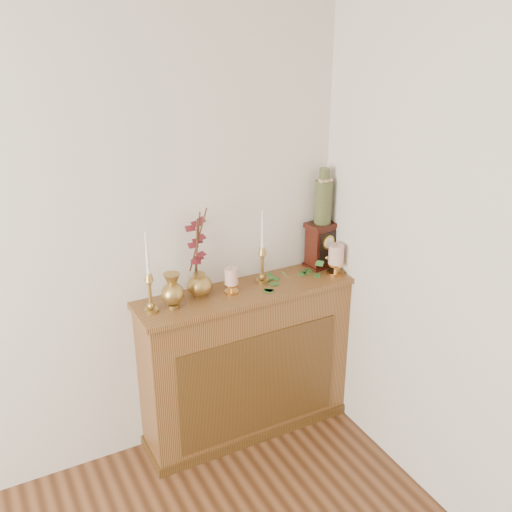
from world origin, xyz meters
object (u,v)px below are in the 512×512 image
candlestick_left (150,287)px  bud_vase (173,291)px  ginger_jar (197,255)px  ceramic_vase (323,199)px  mantel_clock (321,245)px  candlestick_center (262,260)px

candlestick_left → bud_vase: size_ratio=2.27×
ginger_jar → ceramic_vase: 0.80m
candlestick_left → ceramic_vase: bearing=4.5°
bud_vase → ginger_jar: 0.24m
ginger_jar → mantel_clock: bearing=0.1°
candlestick_center → ginger_jar: (-0.37, 0.04, 0.09)m
candlestick_left → ginger_jar: size_ratio=0.86×
candlestick_left → ceramic_vase: 1.11m
mantel_clock → candlestick_center: bearing=176.9°
candlestick_left → ceramic_vase: ceramic_vase is taller
candlestick_center → ceramic_vase: bearing=5.9°
candlestick_left → candlestick_center: bearing=3.7°
candlestick_center → ginger_jar: size_ratio=0.85×
candlestick_left → bud_vase: candlestick_left is taller
candlestick_center → ceramic_vase: size_ratio=1.32×
mantel_clock → ginger_jar: bearing=171.4°
candlestick_left → ceramic_vase: (1.07, 0.09, 0.27)m
ginger_jar → ceramic_vase: bearing=0.2°
bud_vase → mantel_clock: mantel_clock is taller
ginger_jar → mantel_clock: 0.78m
bud_vase → ginger_jar: bearing=27.4°
mantel_clock → ceramic_vase: bearing=90.0°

